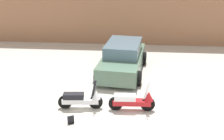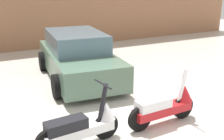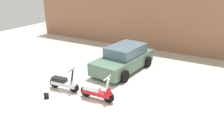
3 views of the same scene
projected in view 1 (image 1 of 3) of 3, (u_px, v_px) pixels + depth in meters
ground_plane at (124, 120)px, 8.56m from camera, size 28.00×28.00×0.00m
wall_back at (131, 13)px, 15.39m from camera, size 19.60×0.12×3.54m
scooter_front_left at (82, 98)px, 9.11m from camera, size 1.46×0.53×1.02m
scooter_front_right at (134, 100)px, 8.98m from camera, size 1.50×0.54×1.05m
car_rear_left at (123, 58)px, 11.96m from camera, size 2.14×3.93×1.28m
placard_near_left_scooter at (71, 120)px, 8.35m from camera, size 0.20×0.18×0.26m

